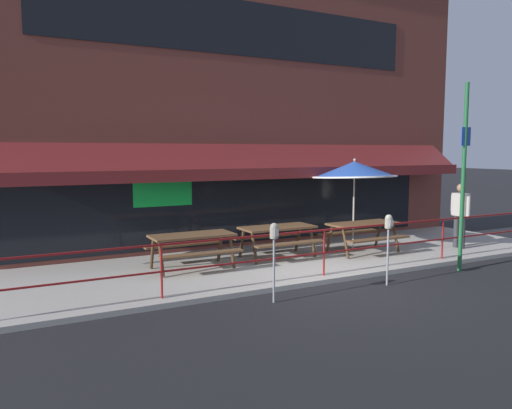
% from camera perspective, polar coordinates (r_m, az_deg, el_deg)
% --- Properties ---
extents(ground_plane, '(120.00, 120.00, 0.00)m').
position_cam_1_polar(ground_plane, '(10.31, 8.72, -8.91)').
color(ground_plane, black).
extents(patio_deck, '(15.00, 4.00, 0.10)m').
position_cam_1_polar(patio_deck, '(11.92, 2.94, -6.55)').
color(patio_deck, '#ADA89E').
rests_on(patio_deck, ground).
extents(restaurant_building, '(15.00, 1.60, 8.31)m').
position_cam_1_polar(restaurant_building, '(13.66, -1.87, 12.26)').
color(restaurant_building, brown).
rests_on(restaurant_building, ground).
extents(patio_railing, '(13.84, 0.04, 0.97)m').
position_cam_1_polar(patio_railing, '(10.37, 7.80, -4.28)').
color(patio_railing, maroon).
rests_on(patio_railing, patio_deck).
extents(picnic_table_left, '(1.80, 1.42, 0.76)m').
position_cam_1_polar(picnic_table_left, '(10.95, -7.29, -4.22)').
color(picnic_table_left, brown).
rests_on(picnic_table_left, patio_deck).
extents(picnic_table_centre, '(1.80, 1.42, 0.76)m').
position_cam_1_polar(picnic_table_centre, '(12.01, 2.48, -3.26)').
color(picnic_table_centre, brown).
rests_on(picnic_table_centre, patio_deck).
extents(picnic_table_right, '(1.80, 1.42, 0.76)m').
position_cam_1_polar(picnic_table_right, '(12.89, 12.14, -2.74)').
color(picnic_table_right, brown).
rests_on(picnic_table_right, patio_deck).
extents(patio_umbrella_right, '(2.14, 2.14, 2.38)m').
position_cam_1_polar(patio_umbrella_right, '(13.05, 11.19, 3.89)').
color(patio_umbrella_right, '#B7B2A8').
rests_on(patio_umbrella_right, patio_deck).
extents(pedestrian_walking, '(0.26, 0.62, 1.71)m').
position_cam_1_polar(pedestrian_walking, '(14.23, 22.30, -0.81)').
color(pedestrian_walking, '#333338').
rests_on(pedestrian_walking, patio_deck).
extents(parking_meter_near, '(0.15, 0.16, 1.42)m').
position_cam_1_polar(parking_meter_near, '(8.71, 2.08, -3.90)').
color(parking_meter_near, gray).
rests_on(parking_meter_near, ground).
extents(parking_meter_far, '(0.15, 0.16, 1.42)m').
position_cam_1_polar(parking_meter_far, '(10.18, 14.91, -2.64)').
color(parking_meter_far, gray).
rests_on(parking_meter_far, ground).
extents(street_sign_pole, '(0.28, 0.09, 4.14)m').
position_cam_1_polar(street_sign_pole, '(11.85, 22.62, 3.06)').
color(street_sign_pole, '#1E6033').
rests_on(street_sign_pole, ground).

